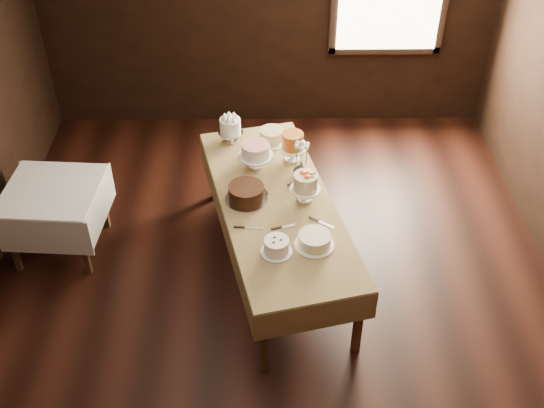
{
  "coord_description": "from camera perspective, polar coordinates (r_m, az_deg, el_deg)",
  "views": [
    {
      "loc": [
        -0.06,
        -3.84,
        4.24
      ],
      "look_at": [
        0.0,
        0.2,
        0.95
      ],
      "focal_mm": 43.53,
      "sensor_mm": 36.0,
      "label": 1
    }
  ],
  "objects": [
    {
      "name": "flower_bouquet",
      "position": [
        5.72,
        2.58,
        4.57
      ],
      "size": [
        0.14,
        0.14,
        0.2
      ],
      "primitive_type": null,
      "color": "white",
      "rests_on": "flower_vase"
    },
    {
      "name": "cake_cream",
      "position": [
        5.14,
        3.69,
        -3.18
      ],
      "size": [
        0.31,
        0.31,
        0.11
      ],
      "color": "white",
      "rests_on": "display_table"
    },
    {
      "name": "side_table",
      "position": [
        6.15,
        -18.46,
        0.64
      ],
      "size": [
        0.88,
        0.88,
        0.69
      ],
      "rotation": [
        0.0,
        0.0,
        -0.08
      ],
      "color": "#422A19",
      "rests_on": "ground"
    },
    {
      "name": "cake_server_b",
      "position": [
        5.37,
        4.72,
        -1.78
      ],
      "size": [
        0.21,
        0.16,
        0.01
      ],
      "primitive_type": "cube",
      "rotation": [
        0.0,
        0.0,
        -0.61
      ],
      "color": "silver",
      "rests_on": "display_table"
    },
    {
      "name": "cake_caramel",
      "position": [
        6.0,
        1.79,
        4.84
      ],
      "size": [
        0.26,
        0.26,
        0.3
      ],
      "color": "white",
      "rests_on": "display_table"
    },
    {
      "name": "cake_meringue",
      "position": [
        6.27,
        -3.61,
        6.32
      ],
      "size": [
        0.28,
        0.28,
        0.25
      ],
      "color": "silver",
      "rests_on": "display_table"
    },
    {
      "name": "cake_speckled",
      "position": [
        6.27,
        -0.02,
        5.87
      ],
      "size": [
        0.32,
        0.32,
        0.14
      ],
      "color": "white",
      "rests_on": "display_table"
    },
    {
      "name": "wall_back",
      "position": [
        7.41,
        -0.33,
        16.61
      ],
      "size": [
        5.0,
        0.02,
        2.8
      ],
      "primitive_type": "cube",
      "color": "black",
      "rests_on": "ground"
    },
    {
      "name": "cake_flowers",
      "position": [
        5.54,
        2.89,
        1.35
      ],
      "size": [
        0.28,
        0.28,
        0.27
      ],
      "color": "white",
      "rests_on": "display_table"
    },
    {
      "name": "cake_swirl",
      "position": [
        5.07,
        0.39,
        -3.71
      ],
      "size": [
        0.28,
        0.28,
        0.13
      ],
      "color": "white",
      "rests_on": "display_table"
    },
    {
      "name": "cake_lattice",
      "position": [
        5.93,
        -1.41,
        4.12
      ],
      "size": [
        0.36,
        0.36,
        0.24
      ],
      "color": "white",
      "rests_on": "display_table"
    },
    {
      "name": "cake_server_e",
      "position": [
        5.32,
        -1.56,
        -2.07
      ],
      "size": [
        0.24,
        0.04,
        0.01
      ],
      "primitive_type": "cube",
      "rotation": [
        0.0,
        0.0,
        -0.07
      ],
      "color": "silver",
      "rests_on": "display_table"
    },
    {
      "name": "cake_server_d",
      "position": [
        5.83,
        2.66,
        2.16
      ],
      "size": [
        0.21,
        0.16,
        0.01
      ],
      "primitive_type": "cube",
      "rotation": [
        0.0,
        0.0,
        0.62
      ],
      "color": "silver",
      "rests_on": "display_table"
    },
    {
      "name": "flower_vase",
      "position": [
        5.83,
        2.53,
        3.02
      ],
      "size": [
        0.19,
        0.19,
        0.14
      ],
      "primitive_type": "imported",
      "rotation": [
        0.0,
        0.0,
        2.15
      ],
      "color": "#2D2823",
      "rests_on": "display_table"
    },
    {
      "name": "cake_server_c",
      "position": [
        5.77,
        -1.04,
        1.77
      ],
      "size": [
        0.11,
        0.23,
        0.01
      ],
      "primitive_type": "cube",
      "rotation": [
        0.0,
        0.0,
        1.96
      ],
      "color": "silver",
      "rests_on": "display_table"
    },
    {
      "name": "cake_server_a",
      "position": [
        5.34,
        1.62,
        -1.86
      ],
      "size": [
        0.24,
        0.09,
        0.01
      ],
      "primitive_type": "cube",
      "rotation": [
        0.0,
        0.0,
        0.29
      ],
      "color": "silver",
      "rests_on": "display_table"
    },
    {
      "name": "floor",
      "position": [
        5.72,
        0.03,
        -8.67
      ],
      "size": [
        5.0,
        6.0,
        0.01
      ],
      "primitive_type": "cube",
      "color": "black",
      "rests_on": "ground"
    },
    {
      "name": "cake_chocolate",
      "position": [
        5.56,
        -2.24,
        0.92
      ],
      "size": [
        0.42,
        0.42,
        0.14
      ],
      "color": "silver",
      "rests_on": "display_table"
    },
    {
      "name": "display_table",
      "position": [
        5.61,
        0.38,
        -0.23
      ],
      "size": [
        1.44,
        2.52,
        0.73
      ],
      "rotation": [
        0.0,
        0.0,
        0.23
      ],
      "color": "#422A19",
      "rests_on": "ground"
    }
  ]
}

